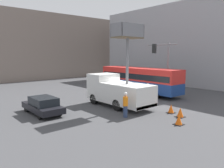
# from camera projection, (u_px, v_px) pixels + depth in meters

# --- Properties ---
(ground_plane) EXTENTS (120.00, 120.00, 0.00)m
(ground_plane) POSITION_uv_depth(u_px,v_px,m) (122.00, 103.00, 21.33)
(ground_plane) COLOR #424244
(building_backdrop_far) EXTENTS (44.00, 10.00, 12.35)m
(building_backdrop_far) POSITION_uv_depth(u_px,v_px,m) (22.00, 47.00, 41.76)
(building_backdrop_far) COLOR gray
(building_backdrop_far) RESTS_ON ground_plane
(building_backdrop_side) EXTENTS (10.00, 28.00, 12.35)m
(building_backdrop_side) POSITION_uv_depth(u_px,v_px,m) (186.00, 46.00, 36.69)
(building_backdrop_side) COLOR #9E9EA3
(building_backdrop_side) RESTS_ON ground_plane
(utility_truck) EXTENTS (2.57, 6.62, 7.17)m
(utility_truck) POSITION_uv_depth(u_px,v_px,m) (118.00, 89.00, 19.71)
(utility_truck) COLOR silver
(utility_truck) RESTS_ON ground_plane
(city_bus) EXTENTS (2.51, 10.89, 3.09)m
(city_bus) POSITION_uv_depth(u_px,v_px,m) (139.00, 78.00, 26.31)
(city_bus) COLOR navy
(city_bus) RESTS_ON ground_plane
(traffic_light_pole) EXTENTS (3.45, 3.19, 6.00)m
(traffic_light_pole) POSITION_uv_depth(u_px,v_px,m) (163.00, 60.00, 23.10)
(traffic_light_pole) COLOR slate
(traffic_light_pole) RESTS_ON ground_plane
(road_worker_near_truck) EXTENTS (0.38, 0.38, 1.91)m
(road_worker_near_truck) POSITION_uv_depth(u_px,v_px,m) (125.00, 105.00, 16.26)
(road_worker_near_truck) COLOR navy
(road_worker_near_truck) RESTS_ON ground_plane
(road_worker_directing) EXTENTS (0.38, 0.38, 1.74)m
(road_worker_directing) POSITION_uv_depth(u_px,v_px,m) (148.00, 92.00, 22.60)
(road_worker_directing) COLOR navy
(road_worker_directing) RESTS_ON ground_plane
(traffic_cone_near_truck) EXTENTS (0.60, 0.60, 0.68)m
(traffic_cone_near_truck) POSITION_uv_depth(u_px,v_px,m) (179.00, 120.00, 14.59)
(traffic_cone_near_truck) COLOR black
(traffic_cone_near_truck) RESTS_ON ground_plane
(traffic_cone_mid_road) EXTENTS (0.63, 0.63, 0.72)m
(traffic_cone_mid_road) POSITION_uv_depth(u_px,v_px,m) (180.00, 113.00, 16.36)
(traffic_cone_mid_road) COLOR black
(traffic_cone_mid_road) RESTS_ON ground_plane
(traffic_cone_far_side) EXTENTS (0.61, 0.61, 0.70)m
(traffic_cone_far_side) POSITION_uv_depth(u_px,v_px,m) (171.00, 109.00, 17.53)
(traffic_cone_far_side) COLOR black
(traffic_cone_far_side) RESTS_ON ground_plane
(parked_car_curbside) EXTENTS (1.83, 4.37, 1.36)m
(parked_car_curbside) POSITION_uv_depth(u_px,v_px,m) (43.00, 105.00, 17.23)
(parked_car_curbside) COLOR black
(parked_car_curbside) RESTS_ON ground_plane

